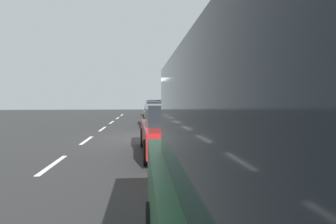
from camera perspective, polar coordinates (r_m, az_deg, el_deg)
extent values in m
plane|color=#2D2D2D|center=(12.30, -2.58, -5.19)|extent=(58.88, 58.88, 0.00)
cube|color=#B29491|center=(12.84, 12.51, -4.54)|extent=(3.41, 36.80, 0.17)
cube|color=gray|center=(12.44, 4.58, -4.72)|extent=(0.16, 36.80, 0.17)
cube|color=white|center=(8.04, -22.10, -9.73)|extent=(0.14, 2.20, 0.01)
cube|color=white|center=(12.05, -15.99, -5.46)|extent=(0.14, 2.20, 0.01)
cube|color=white|center=(16.15, -13.00, -3.31)|extent=(0.14, 2.20, 0.01)
cube|color=white|center=(20.29, -11.23, -2.03)|extent=(0.14, 2.20, 0.01)
cube|color=white|center=(24.46, -10.06, -1.19)|extent=(0.14, 2.20, 0.01)
cube|color=white|center=(28.63, -9.23, -0.59)|extent=(0.14, 2.20, 0.01)
cube|color=white|center=(12.30, -2.22, -5.17)|extent=(0.12, 36.80, 0.01)
cube|color=gray|center=(13.49, 20.71, 8.20)|extent=(0.50, 36.80, 6.04)
cube|color=maroon|center=(8.76, 0.74, -4.53)|extent=(1.95, 4.47, 0.64)
cube|color=black|center=(8.70, 0.74, -0.48)|extent=(1.64, 2.17, 0.60)
cylinder|color=black|center=(10.26, 4.22, -4.97)|extent=(0.25, 0.67, 0.66)
cylinder|color=black|center=(10.07, -4.89, -5.11)|extent=(0.25, 0.67, 0.66)
cylinder|color=black|center=(7.63, 8.21, -7.72)|extent=(0.25, 0.67, 0.66)
cylinder|color=black|center=(7.38, -4.13, -8.06)|extent=(0.25, 0.67, 0.66)
cube|color=#B7BABF|center=(16.95, -1.77, -0.92)|extent=(1.91, 4.46, 0.64)
cube|color=black|center=(16.92, -1.77, 1.17)|extent=(1.62, 2.15, 0.60)
cylinder|color=black|center=(18.41, 0.41, -1.46)|extent=(0.24, 0.67, 0.66)
cylinder|color=black|center=(18.29, -4.64, -1.50)|extent=(0.24, 0.67, 0.66)
cylinder|color=black|center=(15.71, 1.58, -2.22)|extent=(0.24, 0.67, 0.66)
cylinder|color=black|center=(15.57, -4.34, -2.27)|extent=(0.24, 0.67, 0.66)
cube|color=tan|center=(25.82, -2.52, 0.39)|extent=(2.05, 4.51, 0.64)
cube|color=black|center=(25.80, -2.52, 1.77)|extent=(1.69, 2.20, 0.60)
cylinder|color=black|center=(27.27, -1.11, -0.04)|extent=(0.26, 0.67, 0.66)
cylinder|color=black|center=(27.12, -4.51, -0.06)|extent=(0.26, 0.67, 0.66)
cylinder|color=black|center=(24.57, -0.32, -0.36)|extent=(0.26, 0.67, 0.66)
cylinder|color=black|center=(24.40, -4.09, -0.39)|extent=(0.26, 0.67, 0.66)
torus|color=black|center=(12.87, 0.13, -3.31)|extent=(0.61, 0.38, 0.68)
torus|color=black|center=(12.45, 4.45, -3.53)|extent=(0.61, 0.38, 0.68)
cylinder|color=#1926A5|center=(12.70, 1.72, -3.02)|extent=(0.58, 0.36, 0.50)
cylinder|color=#1926A5|center=(12.55, 3.24, -3.13)|extent=(0.14, 0.10, 0.47)
cylinder|color=#1926A5|center=(12.65, 1.94, -2.00)|extent=(0.65, 0.40, 0.05)
cylinder|color=#1926A5|center=(12.53, 3.73, -3.84)|extent=(0.32, 0.21, 0.19)
cylinder|color=#1926A5|center=(12.48, 3.96, -2.81)|extent=(0.24, 0.16, 0.33)
cylinder|color=#1926A5|center=(12.84, 0.29, -2.61)|extent=(0.12, 0.09, 0.33)
cube|color=black|center=(12.51, 3.46, -1.91)|extent=(0.26, 0.21, 0.05)
cylinder|color=black|center=(12.80, 0.45, -1.63)|extent=(0.26, 0.41, 0.03)
cylinder|color=#C6B284|center=(12.32, 3.48, -3.21)|extent=(0.15, 0.15, 0.84)
cylinder|color=#C6B284|center=(12.13, 3.39, -3.31)|extent=(0.15, 0.15, 0.84)
cube|color=white|center=(12.17, 3.45, 0.10)|extent=(0.31, 0.42, 0.59)
cylinder|color=white|center=(12.43, 3.57, 0.02)|extent=(0.10, 0.10, 0.56)
cylinder|color=white|center=(11.91, 3.32, -0.11)|extent=(0.10, 0.10, 0.56)
sphere|color=tan|center=(12.16, 3.45, 2.05)|extent=(0.24, 0.24, 0.24)
sphere|color=navy|center=(12.16, 3.45, 2.24)|extent=(0.26, 0.26, 0.26)
cube|color=black|center=(12.15, 4.39, 0.18)|extent=(0.25, 0.33, 0.44)
cylinder|color=#4D4728|center=(8.84, 16.95, 3.28)|extent=(0.47, 0.47, 3.29)
ellipsoid|color=#498B35|center=(9.17, 17.18, 18.17)|extent=(2.59, 2.59, 2.84)
cylinder|color=brown|center=(18.90, 5.40, 3.16)|extent=(0.40, 0.40, 3.30)
ellipsoid|color=#408223|center=(19.06, 5.43, 10.23)|extent=(2.52, 2.52, 2.24)
cylinder|color=brown|center=(26.74, 2.51, 3.03)|extent=(0.38, 0.38, 3.25)
ellipsoid|color=green|center=(26.85, 2.52, 8.12)|extent=(2.75, 2.75, 2.96)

